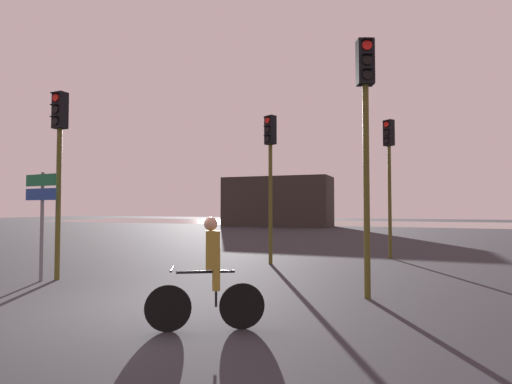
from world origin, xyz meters
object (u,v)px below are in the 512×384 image
object	(u,v)px
cyclist	(210,273)
traffic_light_far_right	(389,163)
distant_building	(278,202)
traffic_light_center	(270,161)
traffic_light_near_left	(59,149)
traffic_light_near_right	(366,119)
direction_sign_post	(41,206)

from	to	relation	value
cyclist	traffic_light_far_right	bearing A→B (deg)	-40.80
distant_building	traffic_light_center	xyz separation A→B (m)	(7.46, -23.81, 0.92)
distant_building	traffic_light_near_left	xyz separation A→B (m)	(3.48, -28.20, 0.90)
traffic_light_near_right	traffic_light_center	distance (m)	4.98
distant_building	traffic_light_near_left	bearing A→B (deg)	-82.96
traffic_light_near_left	traffic_light_far_right	size ratio (longest dim) A/B	0.96
traffic_light_far_right	distant_building	bearing A→B (deg)	-29.18
traffic_light_center	direction_sign_post	distance (m)	6.45
distant_building	traffic_light_far_right	bearing A→B (deg)	-62.65
traffic_light_center	direction_sign_post	world-z (taller)	traffic_light_center
traffic_light_center	traffic_light_near_left	bearing A→B (deg)	73.08
traffic_light_near_right	traffic_light_center	bearing A→B (deg)	-71.79
traffic_light_center	cyclist	size ratio (longest dim) A/B	2.86
traffic_light_near_right	direction_sign_post	distance (m)	7.70
traffic_light_near_right	traffic_light_far_right	world-z (taller)	traffic_light_near_right
traffic_light_near_right	distant_building	bearing A→B (deg)	-91.58
distant_building	traffic_light_near_left	distance (m)	28.43
traffic_light_near_left	traffic_light_far_right	xyz separation A→B (m)	(7.39, 7.18, 0.13)
traffic_light_center	traffic_light_far_right	distance (m)	4.40
traffic_light_far_right	traffic_light_near_right	bearing A→B (deg)	122.25
traffic_light_far_right	direction_sign_post	distance (m)	10.77
traffic_light_near_right	traffic_light_near_left	distance (m)	7.28
direction_sign_post	traffic_light_center	bearing A→B (deg)	-124.52
traffic_light_center	cyclist	bearing A→B (deg)	126.80
traffic_light_near_left	cyclist	world-z (taller)	traffic_light_near_left
distant_building	traffic_light_near_right	bearing A→B (deg)	-68.72
direction_sign_post	cyclist	bearing A→B (deg)	168.11
direction_sign_post	traffic_light_near_right	bearing A→B (deg)	-165.61
distant_building	traffic_light_near_right	world-z (taller)	traffic_light_near_right
direction_sign_post	cyclist	distance (m)	5.93
distant_building	direction_sign_post	bearing A→B (deg)	-83.43
distant_building	traffic_light_far_right	distance (m)	23.69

